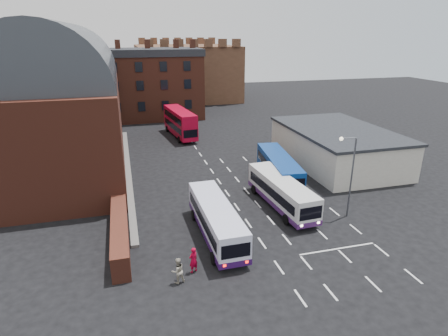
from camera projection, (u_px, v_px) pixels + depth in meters
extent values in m
plane|color=black|center=(258.00, 238.00, 28.72)|extent=(180.00, 180.00, 0.00)
cube|color=#602B1E|center=(66.00, 125.00, 42.20)|extent=(12.00, 28.00, 10.00)
cylinder|color=#1E2328|center=(59.00, 80.00, 40.49)|extent=(12.00, 26.00, 12.00)
cube|color=#602B1E|center=(120.00, 232.00, 27.70)|extent=(1.20, 10.00, 1.80)
cube|color=beige|center=(337.00, 147.00, 44.45)|extent=(10.00, 16.00, 4.00)
cube|color=#282B30|center=(338.00, 130.00, 43.74)|extent=(10.40, 16.40, 0.30)
cube|color=brown|center=(139.00, 88.00, 67.05)|extent=(22.00, 10.00, 11.00)
cube|color=brown|center=(186.00, 72.00, 87.99)|extent=(22.00, 22.00, 12.00)
cube|color=white|center=(216.00, 218.00, 28.38)|extent=(2.35, 9.85, 2.23)
cube|color=black|center=(216.00, 217.00, 28.34)|extent=(2.40, 8.65, 0.80)
cylinder|color=black|center=(194.00, 215.00, 31.30)|extent=(0.26, 0.90, 0.89)
cylinder|color=black|center=(214.00, 258.00, 25.33)|extent=(0.26, 0.90, 0.89)
cylinder|color=black|center=(219.00, 212.00, 31.88)|extent=(0.26, 0.90, 0.89)
cylinder|color=black|center=(245.00, 253.00, 25.91)|extent=(0.26, 0.90, 0.89)
cube|color=silver|center=(281.00, 191.00, 33.28)|extent=(2.87, 9.88, 2.22)
cube|color=black|center=(282.00, 190.00, 33.23)|extent=(2.85, 8.69, 0.80)
cylinder|color=black|center=(310.00, 215.00, 31.25)|extent=(0.31, 0.90, 0.89)
cylinder|color=black|center=(275.00, 187.00, 37.07)|extent=(0.31, 0.90, 0.89)
cylinder|color=black|center=(286.00, 220.00, 30.56)|extent=(0.31, 0.90, 0.89)
cylinder|color=black|center=(254.00, 190.00, 36.39)|extent=(0.31, 0.90, 0.89)
cube|color=navy|center=(279.00, 167.00, 38.97)|extent=(3.68, 10.48, 2.33)
cube|color=black|center=(279.00, 166.00, 38.92)|extent=(3.58, 9.30, 0.84)
cylinder|color=black|center=(299.00, 189.00, 36.47)|extent=(0.38, 0.96, 0.93)
cylinder|color=black|center=(280.00, 165.00, 42.90)|extent=(0.38, 0.96, 0.93)
cylinder|color=black|center=(276.00, 190.00, 36.18)|extent=(0.38, 0.96, 0.93)
cylinder|color=black|center=(260.00, 166.00, 42.61)|extent=(0.38, 0.96, 0.93)
cube|color=#B30625|center=(180.00, 122.00, 55.84)|extent=(3.57, 10.33, 3.59)
cube|color=black|center=(180.00, 125.00, 56.01)|extent=(3.48, 9.14, 0.83)
cylinder|color=black|center=(194.00, 138.00, 54.08)|extent=(0.37, 0.94, 0.92)
cylinder|color=black|center=(181.00, 128.00, 59.98)|extent=(0.37, 0.94, 0.92)
cylinder|color=black|center=(179.00, 140.00, 53.25)|extent=(0.37, 0.94, 0.92)
cylinder|color=black|center=(167.00, 129.00, 59.15)|extent=(0.37, 0.94, 0.92)
cylinder|color=#4A4D53|center=(351.00, 179.00, 30.96)|extent=(0.14, 0.14, 6.91)
cylinder|color=#4A4D53|center=(349.00, 138.00, 29.77)|extent=(1.20, 0.37, 0.09)
sphere|color=#FFF2CC|center=(341.00, 139.00, 29.76)|extent=(0.31, 0.31, 0.31)
imported|color=#A30221|center=(193.00, 260.00, 24.33)|extent=(0.79, 0.70, 1.81)
imported|color=#A69D8A|center=(178.00, 271.00, 23.32)|extent=(0.98, 0.86, 1.72)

